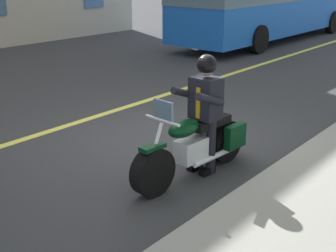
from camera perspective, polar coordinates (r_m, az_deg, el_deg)
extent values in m
plane|color=#333335|center=(7.80, 0.28, -1.87)|extent=(80.00, 80.00, 0.00)
cube|color=#E5DB4C|center=(9.14, -9.39, 1.14)|extent=(60.00, 0.16, 0.01)
cylinder|color=black|center=(5.87, -1.95, -5.88)|extent=(0.67, 0.25, 0.66)
cylinder|color=black|center=(6.94, 7.29, -1.89)|extent=(0.67, 0.25, 0.66)
cube|color=silver|center=(6.36, 3.23, -2.92)|extent=(0.58, 0.32, 0.32)
ellipsoid|color=black|center=(6.09, 2.06, -0.31)|extent=(0.58, 0.32, 0.24)
cube|color=black|center=(6.50, 5.31, 0.54)|extent=(0.72, 0.33, 0.12)
cube|color=black|center=(6.73, 8.58, -1.29)|extent=(0.41, 0.15, 0.36)
cube|color=black|center=(6.98, 5.66, -0.40)|extent=(0.41, 0.15, 0.36)
cylinder|color=silver|center=(5.77, -1.84, -3.40)|extent=(0.35, 0.07, 0.76)
cylinder|color=silver|center=(5.73, -0.74, 0.73)|extent=(0.08, 0.60, 0.04)
cube|color=black|center=(5.73, -1.99, -2.72)|extent=(0.37, 0.18, 0.06)
cylinder|color=silver|center=(6.55, 5.99, -3.86)|extent=(0.90, 0.14, 0.08)
cube|color=slate|center=(5.71, -0.60, 1.92)|extent=(0.06, 0.32, 0.28)
cylinder|color=black|center=(6.47, 5.49, -2.59)|extent=(0.14, 0.14, 0.84)
cube|color=black|center=(6.58, 5.06, -5.72)|extent=(0.27, 0.13, 0.10)
cylinder|color=black|center=(6.61, 3.87, -2.05)|extent=(0.14, 0.14, 0.84)
cube|color=black|center=(6.71, 3.47, -5.12)|extent=(0.27, 0.13, 0.10)
cube|color=black|center=(6.31, 4.85, 3.59)|extent=(0.35, 0.42, 0.60)
cube|color=#B28C14|center=(6.21, 3.89, 2.95)|extent=(0.03, 0.07, 0.44)
cylinder|color=black|center=(6.03, 5.38, 3.40)|extent=(0.56, 0.14, 0.28)
cylinder|color=black|center=(6.30, 2.27, 4.18)|extent=(0.56, 0.14, 0.28)
sphere|color=tan|center=(6.21, 4.96, 7.40)|extent=(0.22, 0.22, 0.22)
sphere|color=black|center=(6.20, 4.97, 7.86)|extent=(0.28, 0.28, 0.28)
cylinder|color=black|center=(23.28, 14.61, 13.14)|extent=(1.00, 0.30, 1.00)
cylinder|color=black|center=(22.34, 20.24, 12.34)|extent=(1.00, 0.30, 1.00)
cylinder|color=black|center=(17.46, 4.46, 11.75)|extent=(1.00, 0.30, 1.00)
cylinder|color=black|center=(16.19, 11.48, 10.82)|extent=(1.00, 0.30, 1.00)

